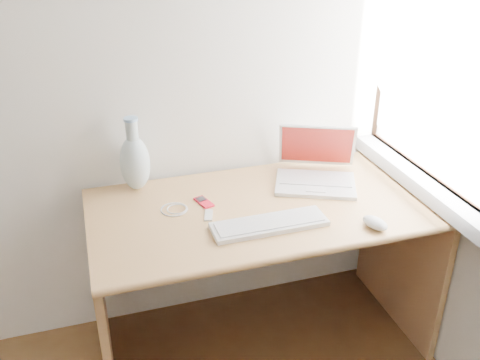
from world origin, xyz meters
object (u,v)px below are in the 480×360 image
object	(u,v)px
desk	(257,238)
external_keyboard	(269,224)
vase	(135,161)
laptop	(312,170)

from	to	relation	value
desk	external_keyboard	size ratio (longest dim) A/B	3.18
external_keyboard	vase	size ratio (longest dim) A/B	1.38
laptop	external_keyboard	size ratio (longest dim) A/B	0.92
external_keyboard	vase	world-z (taller)	vase
desk	vase	xyz separation A→B (m)	(-0.48, 0.21, 0.35)
laptop	vase	world-z (taller)	vase
laptop	external_keyboard	distance (m)	0.43
desk	laptop	world-z (taller)	laptop
external_keyboard	vase	distance (m)	0.64
vase	desk	bearing A→B (deg)	-23.58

